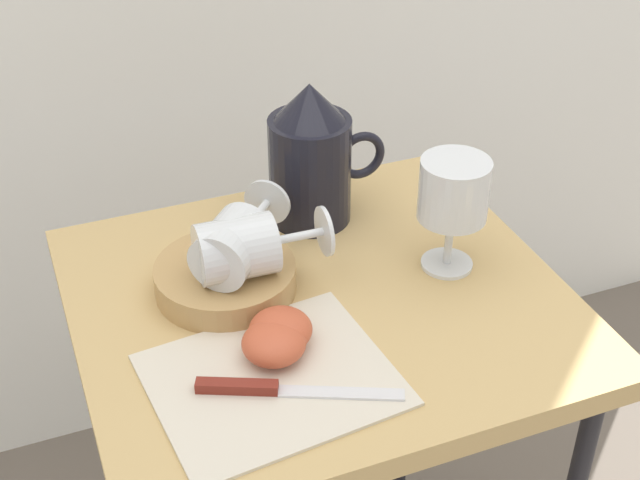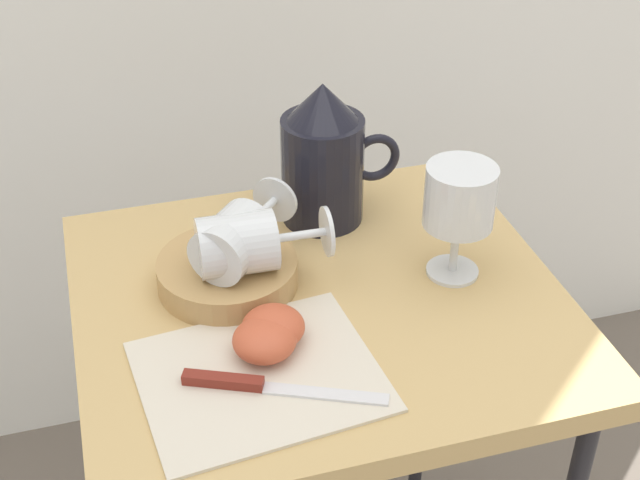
# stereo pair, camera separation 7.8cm
# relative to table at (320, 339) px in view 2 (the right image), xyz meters

# --- Properties ---
(table) EXTENTS (0.57, 0.52, 0.70)m
(table) POSITION_rel_table_xyz_m (0.00, 0.00, 0.00)
(table) COLOR tan
(table) RESTS_ON ground_plane
(linen_napkin) EXTENTS (0.27, 0.23, 0.00)m
(linen_napkin) POSITION_rel_table_xyz_m (-0.10, -0.12, 0.07)
(linen_napkin) COLOR beige
(linen_napkin) RESTS_ON table
(basket_tray) EXTENTS (0.17, 0.17, 0.03)m
(basket_tray) POSITION_rel_table_xyz_m (-0.10, 0.05, 0.08)
(basket_tray) COLOR tan
(basket_tray) RESTS_ON table
(pitcher) EXTENTS (0.16, 0.11, 0.19)m
(pitcher) POSITION_rel_table_xyz_m (0.05, 0.16, 0.15)
(pitcher) COLOR black
(pitcher) RESTS_ON table
(wine_glass_upright) EXTENTS (0.08, 0.08, 0.15)m
(wine_glass_upright) POSITION_rel_table_xyz_m (0.17, 0.00, 0.17)
(wine_glass_upright) COLOR silver
(wine_glass_upright) RESTS_ON table
(wine_glass_tipped_near) EXTENTS (0.16, 0.07, 0.07)m
(wine_glass_tipped_near) POSITION_rel_table_xyz_m (-0.09, 0.03, 0.14)
(wine_glass_tipped_near) COLOR silver
(wine_glass_tipped_near) RESTS_ON basket_tray
(wine_glass_tipped_far) EXTENTS (0.15, 0.15, 0.07)m
(wine_glass_tipped_far) POSITION_rel_table_xyz_m (-0.09, 0.04, 0.14)
(wine_glass_tipped_far) COLOR silver
(wine_glass_tipped_far) RESTS_ON basket_tray
(apple_half_left) EXTENTS (0.07, 0.07, 0.04)m
(apple_half_left) POSITION_rel_table_xyz_m (-0.09, -0.09, 0.09)
(apple_half_left) COLOR #C15133
(apple_half_left) RESTS_ON linen_napkin
(apple_half_right) EXTENTS (0.07, 0.07, 0.04)m
(apple_half_right) POSITION_rel_table_xyz_m (-0.07, -0.07, 0.09)
(apple_half_right) COLOR #C15133
(apple_half_right) RESTS_ON linen_napkin
(knife) EXTENTS (0.20, 0.10, 0.01)m
(knife) POSITION_rel_table_xyz_m (-0.11, -0.13, 0.08)
(knife) COLOR silver
(knife) RESTS_ON linen_napkin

